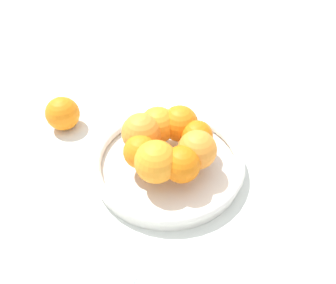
% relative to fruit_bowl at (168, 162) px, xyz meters
% --- Properties ---
extents(ground_plane, '(4.00, 4.00, 0.00)m').
position_rel_fruit_bowl_xyz_m(ground_plane, '(0.00, 0.00, -0.02)').
color(ground_plane, silver).
extents(fruit_bowl, '(0.32, 0.32, 0.04)m').
position_rel_fruit_bowl_xyz_m(fruit_bowl, '(0.00, 0.00, 0.00)').
color(fruit_bowl, silver).
rests_on(fruit_bowl, ground_plane).
extents(orange_pile, '(0.19, 0.20, 0.08)m').
position_rel_fruit_bowl_xyz_m(orange_pile, '(-0.00, -0.00, 0.06)').
color(orange_pile, orange).
rests_on(orange_pile, fruit_bowl).
extents(stray_orange, '(0.08, 0.08, 0.08)m').
position_rel_fruit_bowl_xyz_m(stray_orange, '(-0.26, 0.12, 0.02)').
color(stray_orange, orange).
rests_on(stray_orange, ground_plane).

